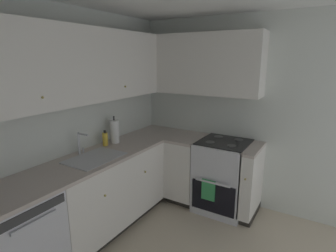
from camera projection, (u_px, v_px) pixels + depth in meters
name	position (u px, v px, depth m)	size (l,w,h in m)	color
wall_back	(49.00, 130.00, 2.73)	(3.65, 0.05, 2.45)	silver
wall_right	(263.00, 116.00, 3.36)	(0.05, 3.45, 2.45)	silver
dishwasher	(16.00, 244.00, 2.22)	(0.60, 0.63, 0.87)	silver
lower_cabinets_back	(107.00, 191.00, 3.10)	(1.51, 0.62, 0.87)	silver
countertop_back	(104.00, 154.00, 2.99)	(2.71, 0.60, 0.04)	#B7A89E
lower_cabinets_right	(204.00, 173.00, 3.61)	(0.62, 1.15, 0.87)	silver
countertop_right	(205.00, 141.00, 3.49)	(0.60, 1.15, 0.03)	#B7A89E
oven_range	(223.00, 175.00, 3.48)	(0.68, 0.62, 1.06)	silver
upper_cabinets_back	(77.00, 66.00, 2.70)	(2.39, 0.34, 0.76)	silver
upper_cabinets_right	(197.00, 64.00, 3.48)	(0.32, 1.67, 0.76)	silver
sink	(95.00, 162.00, 2.84)	(0.59, 0.40, 0.10)	#B7B7BC
faucet	(80.00, 142.00, 2.91)	(0.07, 0.16, 0.25)	silver
soap_bottle	(105.00, 139.00, 3.23)	(0.06, 0.06, 0.19)	gold
paper_towel_roll	(115.00, 131.00, 3.33)	(0.11, 0.11, 0.35)	white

